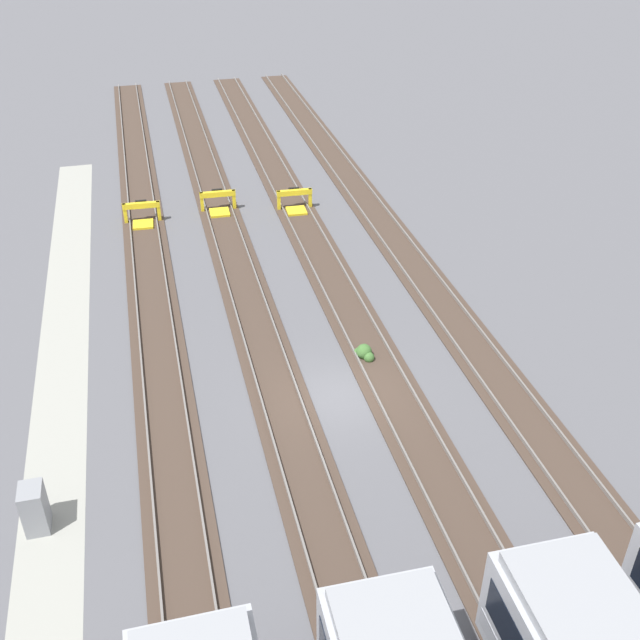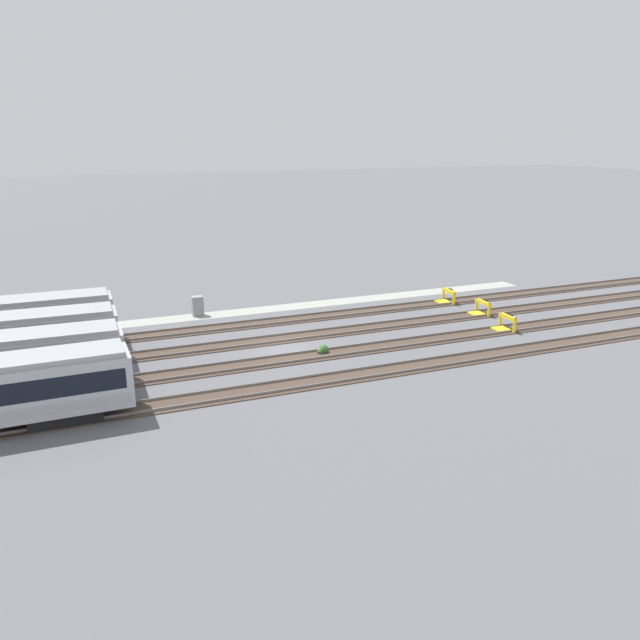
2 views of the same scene
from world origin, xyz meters
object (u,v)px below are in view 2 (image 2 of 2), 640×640
object	(u,v)px
bumper_stop_middle_track	(505,324)
electrical_cabinet	(197,306)
bumper_stop_nearest_track	(446,297)
bumper_stop_near_inner_track	(480,309)
weed_clump	(323,350)

from	to	relation	value
bumper_stop_middle_track	electrical_cabinet	bearing A→B (deg)	-31.28
bumper_stop_nearest_track	electrical_cabinet	size ratio (longest dim) A/B	1.26
bumper_stop_nearest_track	electrical_cabinet	bearing A→B (deg)	-11.14
bumper_stop_near_inner_track	bumper_stop_middle_track	xyz separation A→B (m)	(0.83, 4.23, 0.00)
bumper_stop_nearest_track	electrical_cabinet	world-z (taller)	electrical_cabinet
bumper_stop_near_inner_track	weed_clump	size ratio (longest dim) A/B	2.18
bumper_stop_near_inner_track	bumper_stop_middle_track	distance (m)	4.31
bumper_stop_near_inner_track	electrical_cabinet	bearing A→B (deg)	-21.22
bumper_stop_middle_track	weed_clump	bearing A→B (deg)	-1.44
electrical_cabinet	bumper_stop_nearest_track	bearing A→B (deg)	168.86
bumper_stop_middle_track	electrical_cabinet	xyz separation A→B (m)	(20.74, -12.60, 0.29)
bumper_stop_near_inner_track	electrical_cabinet	size ratio (longest dim) A/B	1.25
bumper_stop_nearest_track	bumper_stop_near_inner_track	world-z (taller)	same
bumper_stop_nearest_track	bumper_stop_middle_track	xyz separation A→B (m)	(0.30, 8.46, 0.00)
bumper_stop_near_inner_track	weed_clump	distance (m)	15.96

